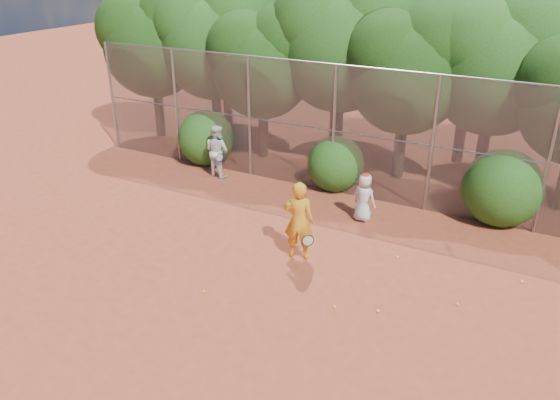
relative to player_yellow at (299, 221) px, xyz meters
The scene contains 23 objects.
ground 2.08m from the player_yellow, 86.37° to the right, with size 80.00×80.00×0.00m, color maroon.
fence_back 4.31m from the player_yellow, 90.05° to the left, with size 20.05×0.09×4.03m.
tree_0 11.59m from the player_yellow, 146.28° to the left, with size 4.38×3.81×6.00m.
tree_1 10.09m from the player_yellow, 135.41° to the left, with size 4.64×4.03×6.35m.
tree_2 7.85m from the player_yellow, 125.74° to the left, with size 3.99×3.47×5.47m.
tree_3 8.01m from the player_yellow, 104.53° to the left, with size 4.89×4.26×6.70m.
tree_4 7.02m from the player_yellow, 84.06° to the left, with size 4.19×3.64×5.73m.
tree_5 8.45m from the player_yellow, 66.30° to the left, with size 4.51×3.92×6.17m.
tree_9 12.40m from the player_yellow, 130.90° to the left, with size 4.83×4.20×6.62m.
tree_10 10.31m from the player_yellow, 106.98° to the left, with size 5.15×4.48×7.06m.
tree_11 9.62m from the player_yellow, 76.16° to the left, with size 4.64×4.03×6.35m.
bush_0 7.40m from the player_yellow, 142.67° to the left, with size 2.00×2.00×2.00m, color #1B4812.
bush_1 4.58m from the player_yellow, 101.16° to the left, with size 1.80×1.80×1.80m, color #1B4812.
bush_2 6.09m from the player_yellow, 47.48° to the left, with size 2.20×2.20×2.20m, color #1B4812.
player_yellow is the anchor object (origin of this frame).
player_teen 2.80m from the player_yellow, 74.85° to the left, with size 0.77×0.59×1.44m.
player_white 6.01m from the player_yellow, 143.35° to the left, with size 0.97×0.81×1.79m.
ball_0 2.49m from the player_yellow, 43.71° to the right, with size 0.07×0.07×0.07m, color yellow.
ball_1 2.67m from the player_yellow, 26.19° to the left, with size 0.07×0.07×0.07m, color yellow.
ball_2 3.00m from the player_yellow, 26.92° to the right, with size 0.07×0.07×0.07m, color yellow.
ball_3 4.10m from the player_yellow, ahead, with size 0.07×0.07×0.07m, color yellow.
ball_4 2.87m from the player_yellow, 116.05° to the right, with size 0.07×0.07×0.07m, color yellow.
ball_5 5.39m from the player_yellow, 14.97° to the left, with size 0.07×0.07×0.07m, color yellow.
Camera 1 is at (5.04, -8.89, 7.07)m, focal length 35.00 mm.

